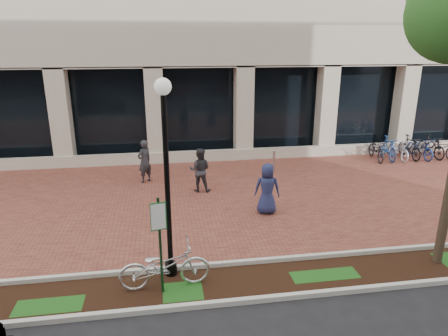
{
  "coord_description": "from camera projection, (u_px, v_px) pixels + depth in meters",
  "views": [
    {
      "loc": [
        -1.73,
        -12.96,
        5.25
      ],
      "look_at": [
        0.19,
        -0.8,
        1.33
      ],
      "focal_mm": 32.0,
      "sensor_mm": 36.0,
      "label": 1
    }
  ],
  "objects": [
    {
      "name": "planting_strip",
      "position": [
        246.0,
        282.0,
        9.1
      ],
      "size": [
        40.0,
        1.5,
        0.01
      ],
      "primitive_type": "cube",
      "color": "black",
      "rests_on": "ground"
    },
    {
      "name": "bollard",
      "position": [
        274.0,
        161.0,
        16.42
      ],
      "size": [
        0.12,
        0.12,
        1.04
      ],
      "color": "#B9B9BE",
      "rests_on": "ground"
    },
    {
      "name": "parking_sign",
      "position": [
        160.0,
        233.0,
        8.3
      ],
      "size": [
        0.34,
        0.07,
        2.23
      ],
      "rotation": [
        0.0,
        0.0,
        0.21
      ],
      "color": "#13341A",
      "rests_on": "ground"
    },
    {
      "name": "curb_plaza_side",
      "position": [
        240.0,
        263.0,
        9.79
      ],
      "size": [
        40.0,
        0.12,
        0.12
      ],
      "primitive_type": "cube",
      "color": "#BABAAF",
      "rests_on": "ground"
    },
    {
      "name": "lamppost",
      "position": [
        167.0,
        171.0,
        8.64
      ],
      "size": [
        0.36,
        0.36,
        4.55
      ],
      "color": "black",
      "rests_on": "ground"
    },
    {
      "name": "ground",
      "position": [
        215.0,
        197.0,
        14.05
      ],
      "size": [
        120.0,
        120.0,
        0.0
      ],
      "primitive_type": "plane",
      "color": "black",
      "rests_on": "ground"
    },
    {
      "name": "curb_street_side",
      "position": [
        253.0,
        300.0,
        8.38
      ],
      "size": [
        40.0,
        0.12,
        0.12
      ],
      "primitive_type": "cube",
      "color": "#BABAAF",
      "rests_on": "ground"
    },
    {
      "name": "pedestrian_left",
      "position": [
        145.0,
        161.0,
        15.33
      ],
      "size": [
        0.73,
        0.71,
        1.68
      ],
      "primitive_type": "imported",
      "rotation": [
        0.0,
        0.0,
        3.87
      ],
      "color": "#28282D",
      "rests_on": "ground"
    },
    {
      "name": "bike_rack_cluster",
      "position": [
        410.0,
        148.0,
        18.58
      ],
      "size": [
        4.22,
        1.93,
        1.08
      ],
      "rotation": [
        0.0,
        0.0,
        -0.07
      ],
      "color": "black",
      "rests_on": "ground"
    },
    {
      "name": "pedestrian_right",
      "position": [
        267.0,
        189.0,
        12.54
      ],
      "size": [
        0.91,
        0.71,
        1.65
      ],
      "primitive_type": "imported",
      "rotation": [
        0.0,
        0.0,
        2.89
      ],
      "color": "#1F264F",
      "rests_on": "ground"
    },
    {
      "name": "pedestrian_mid",
      "position": [
        200.0,
        170.0,
        14.42
      ],
      "size": [
        0.9,
        0.78,
        1.61
      ],
      "primitive_type": "imported",
      "rotation": [
        0.0,
        0.0,
        2.91
      ],
      "color": "#2A2A2F",
      "rests_on": "ground"
    },
    {
      "name": "locked_bicycle",
      "position": [
        165.0,
        266.0,
        8.78
      ],
      "size": [
        2.05,
        0.82,
        1.06
      ],
      "primitive_type": "imported",
      "rotation": [
        0.0,
        0.0,
        1.63
      ],
      "color": "silver",
      "rests_on": "ground"
    },
    {
      "name": "brick_plaza",
      "position": [
        215.0,
        197.0,
        14.04
      ],
      "size": [
        40.0,
        9.0,
        0.01
      ],
      "primitive_type": "cube",
      "color": "brown",
      "rests_on": "ground"
    }
  ]
}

